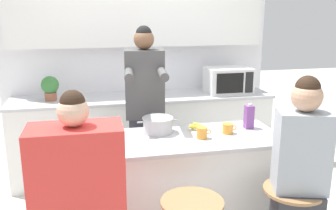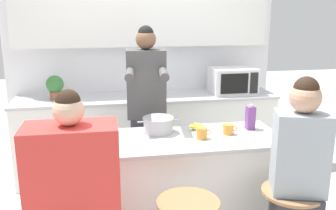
# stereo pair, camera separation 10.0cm
# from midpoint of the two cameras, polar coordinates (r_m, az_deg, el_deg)

# --- Properties ---
(wall_back) EXTENTS (3.11, 0.22, 2.70)m
(wall_back) POSITION_cam_midpoint_polar(r_m,az_deg,el_deg) (4.38, -5.18, 10.18)
(wall_back) COLOR white
(wall_back) RESTS_ON ground_plane
(back_counter) EXTENTS (2.89, 0.62, 0.92)m
(back_counter) POSITION_cam_midpoint_polar(r_m,az_deg,el_deg) (4.31, -4.35, -4.59)
(back_counter) COLOR white
(back_counter) RESTS_ON ground_plane
(kitchen_island) EXTENTS (1.76, 0.65, 0.89)m
(kitchen_island) POSITION_cam_midpoint_polar(r_m,az_deg,el_deg) (3.08, -0.69, -12.84)
(kitchen_island) COLOR black
(kitchen_island) RESTS_ON ground_plane
(person_cooking) EXTENTS (0.40, 0.59, 1.73)m
(person_cooking) POSITION_cam_midpoint_polar(r_m,az_deg,el_deg) (3.40, -4.33, -2.67)
(person_cooking) COLOR #383842
(person_cooking) RESTS_ON ground_plane
(person_seated_near) EXTENTS (0.38, 0.34, 1.47)m
(person_seated_near) POSITION_cam_midpoint_polar(r_m,az_deg,el_deg) (2.68, 18.15, -12.40)
(person_seated_near) COLOR #333338
(person_seated_near) RESTS_ON ground_plane
(cooking_pot) EXTENTS (0.34, 0.25, 0.13)m
(cooking_pot) POSITION_cam_midpoint_polar(r_m,az_deg,el_deg) (3.02, -2.51, -3.07)
(cooking_pot) COLOR #B7BABC
(cooking_pot) RESTS_ON kitchen_island
(fruit_bowl) EXTENTS (0.20, 0.20, 0.08)m
(fruit_bowl) POSITION_cam_midpoint_polar(r_m,az_deg,el_deg) (3.03, -10.89, -3.68)
(fruit_bowl) COLOR white
(fruit_bowl) RESTS_ON kitchen_island
(coffee_cup_near) EXTENTS (0.12, 0.09, 0.08)m
(coffee_cup_near) POSITION_cam_midpoint_polar(r_m,az_deg,el_deg) (3.03, 8.17, -3.58)
(coffee_cup_near) COLOR orange
(coffee_cup_near) RESTS_ON kitchen_island
(coffee_cup_far) EXTENTS (0.11, 0.08, 0.09)m
(coffee_cup_far) POSITION_cam_midpoint_polar(r_m,az_deg,el_deg) (2.89, 4.23, -4.25)
(coffee_cup_far) COLOR orange
(coffee_cup_far) RESTS_ON kitchen_island
(banana_bunch) EXTENTS (0.17, 0.12, 0.06)m
(banana_bunch) POSITION_cam_midpoint_polar(r_m,az_deg,el_deg) (3.11, 3.36, -3.25)
(banana_bunch) COLOR yellow
(banana_bunch) RESTS_ON kitchen_island
(juice_carton) EXTENTS (0.07, 0.07, 0.21)m
(juice_carton) POSITION_cam_midpoint_polar(r_m,az_deg,el_deg) (3.18, 11.35, -1.77)
(juice_carton) COLOR #7A428E
(juice_carton) RESTS_ON kitchen_island
(microwave) EXTENTS (0.50, 0.36, 0.29)m
(microwave) POSITION_cam_midpoint_polar(r_m,az_deg,el_deg) (4.35, 8.51, 3.75)
(microwave) COLOR white
(microwave) RESTS_ON back_counter
(potted_plant) EXTENTS (0.18, 0.18, 0.26)m
(potted_plant) POSITION_cam_midpoint_polar(r_m,az_deg,el_deg) (4.14, -18.19, 2.63)
(potted_plant) COLOR #93563D
(potted_plant) RESTS_ON back_counter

